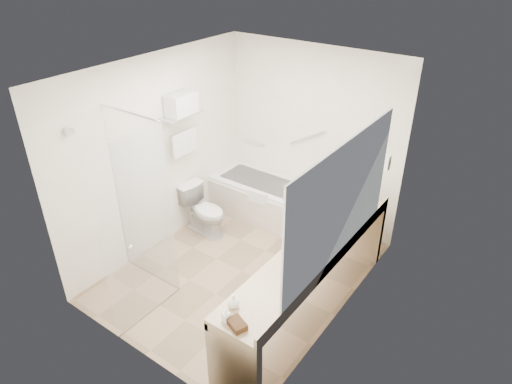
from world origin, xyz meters
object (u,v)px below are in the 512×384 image
Objects in this scene: toilet at (205,211)px; water_bottle_left at (344,215)px; amenity_basket at (237,324)px; vanity_counter at (311,268)px; bathtub at (266,199)px.

water_bottle_left reaches higher than toilet.
amenity_basket is at bearing -126.73° from toilet.
water_bottle_left is at bearing 89.27° from vanity_counter.
vanity_counter is 15.76× the size of amenity_basket.
vanity_counter reaches higher than amenity_basket.
water_bottle_left reaches higher than bathtub.
toilet is at bearing -175.77° from water_bottle_left.
bathtub is 8.77× the size of water_bottle_left.
vanity_counter is at bearing 90.17° from amenity_basket.
vanity_counter is 14.80× the size of water_bottle_left.
toilet is (-0.45, -0.84, 0.06)m from bathtub.
water_bottle_left is (1.98, 0.15, 0.60)m from toilet.
bathtub is 2.33× the size of toilet.
amenity_basket is 1.95m from water_bottle_left.
amenity_basket is at bearing -59.94° from bathtub.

